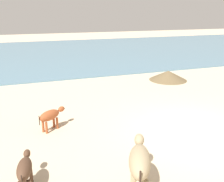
# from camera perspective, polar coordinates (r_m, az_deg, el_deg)

# --- Properties ---
(ground) EXTENTS (80.00, 80.00, 0.00)m
(ground) POSITION_cam_1_polar(r_m,az_deg,el_deg) (8.86, 18.02, -8.80)
(ground) COLOR beige
(sea_water) EXTENTS (60.00, 20.00, 0.08)m
(sea_water) POSITION_cam_1_polar(r_m,az_deg,el_deg) (24.88, -7.59, 8.82)
(sea_water) COLOR slate
(sea_water) RESTS_ON ground
(cow_adult_dun) EXTENTS (0.95, 1.54, 1.05)m
(cow_adult_dun) POSITION_cam_1_polar(r_m,az_deg,el_deg) (5.62, 6.26, -15.56)
(cow_adult_dun) COLOR tan
(cow_adult_dun) RESTS_ON ground
(calf_near_dark) EXTENTS (0.42, 1.10, 0.72)m
(calf_near_dark) POSITION_cam_1_polar(r_m,az_deg,el_deg) (6.09, -19.17, -16.32)
(calf_near_dark) COLOR #4C3323
(calf_near_dark) RESTS_ON ground
(calf_far_rust) EXTENTS (1.00, 0.78, 0.71)m
(calf_far_rust) POSITION_cam_1_polar(r_m,az_deg,el_deg) (8.61, -13.77, -5.48)
(calf_far_rust) COLOR #9E4C28
(calf_far_rust) RESTS_ON ground
(debris_pile_0) EXTENTS (2.63, 2.63, 0.55)m
(debris_pile_0) POSITION_cam_1_polar(r_m,az_deg,el_deg) (14.87, 12.60, 3.48)
(debris_pile_0) COLOR brown
(debris_pile_0) RESTS_ON ground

